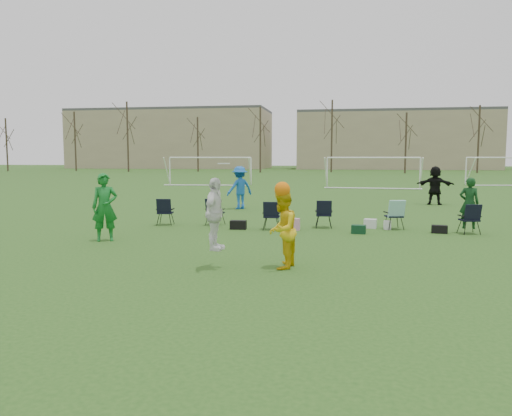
% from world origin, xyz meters
% --- Properties ---
extents(ground, '(260.00, 260.00, 0.00)m').
position_xyz_m(ground, '(0.00, 0.00, 0.00)').
color(ground, '#244E18').
rests_on(ground, ground).
extents(fielder_green_near, '(0.87, 0.75, 2.00)m').
position_xyz_m(fielder_green_near, '(-5.39, 4.49, 1.00)').
color(fielder_green_near, '#136B23').
rests_on(fielder_green_near, ground).
extents(fielder_blue, '(1.48, 1.43, 2.02)m').
position_xyz_m(fielder_blue, '(-3.27, 14.03, 1.01)').
color(fielder_blue, '#1759B2').
rests_on(fielder_blue, ground).
extents(fielder_black, '(1.94, 1.01, 2.00)m').
position_xyz_m(fielder_black, '(6.27, 17.78, 1.00)').
color(fielder_black, black).
rests_on(fielder_black, ground).
extents(center_contest, '(2.09, 1.21, 2.34)m').
position_xyz_m(center_contest, '(-0.37, 1.63, 1.02)').
color(center_contest, white).
rests_on(center_contest, ground).
extents(sideline_setup, '(11.08, 1.78, 1.81)m').
position_xyz_m(sideline_setup, '(1.06, 8.03, 0.53)').
color(sideline_setup, '#0F3816').
rests_on(sideline_setup, ground).
extents(goal_left, '(7.39, 0.76, 2.46)m').
position_xyz_m(goal_left, '(-10.00, 34.00, 1.92)').
color(goal_left, white).
rests_on(goal_left, ground).
extents(goal_mid, '(7.40, 0.63, 2.46)m').
position_xyz_m(goal_mid, '(4.00, 32.00, 1.92)').
color(goal_mid, white).
rests_on(goal_mid, ground).
extents(goal_right, '(7.35, 1.14, 2.46)m').
position_xyz_m(goal_right, '(16.00, 38.00, 1.92)').
color(goal_right, white).
rests_on(goal_right, ground).
extents(tree_line, '(110.28, 3.28, 11.40)m').
position_xyz_m(tree_line, '(0.24, 69.85, 5.09)').
color(tree_line, '#382B21').
rests_on(tree_line, ground).
extents(building_row, '(126.00, 16.00, 13.00)m').
position_xyz_m(building_row, '(6.73, 96.00, 5.99)').
color(building_row, tan).
rests_on(building_row, ground).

